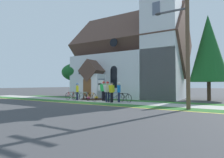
{
  "coord_description": "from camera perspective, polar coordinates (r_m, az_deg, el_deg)",
  "views": [
    {
      "loc": [
        10.08,
        -12.43,
        1.5
      ],
      "look_at": [
        1.4,
        2.07,
        2.01
      ],
      "focal_mm": 29.52,
      "sensor_mm": 36.0,
      "label": 1
    }
  ],
  "objects": [
    {
      "name": "utility_pole",
      "position": [
        12.5,
        21.87,
        13.51
      ],
      "size": [
        3.12,
        0.28,
        8.58
      ],
      "color": "brown",
      "rests_on": "ground"
    },
    {
      "name": "cyclist_in_green_jersey",
      "position": [
        15.64,
        -1.39,
        -3.42
      ],
      "size": [
        0.51,
        0.6,
        1.75
      ],
      "color": "#191E38",
      "rests_on": "ground"
    },
    {
      "name": "roadside_conifer",
      "position": [
        19.87,
        27.65,
        8.45
      ],
      "size": [
        3.43,
        3.43,
        8.15
      ],
      "color": "#3D2D1E",
      "rests_on": "ground"
    },
    {
      "name": "church_lawn",
      "position": [
        18.51,
        -0.73,
        -6.35
      ],
      "size": [
        24.0,
        1.66,
        0.01
      ],
      "primitive_type": "cube",
      "color": "#2D6628",
      "rests_on": "ground"
    },
    {
      "name": "bicycle_green",
      "position": [
        18.34,
        -12.54,
        -5.19
      ],
      "size": [
        1.75,
        0.34,
        0.82
      ],
      "color": "black",
      "rests_on": "ground"
    },
    {
      "name": "cyclist_in_orange_jersey",
      "position": [
        17.9,
        -10.71,
        -3.52
      ],
      "size": [
        0.47,
        0.63,
        1.6
      ],
      "color": "#191E38",
      "rests_on": "ground"
    },
    {
      "name": "flower_bed",
      "position": [
        18.72,
        -5.82,
        -6.06
      ],
      "size": [
        2.38,
        2.38,
        0.34
      ],
      "color": "#382319",
      "rests_on": "ground"
    },
    {
      "name": "cyclist_in_white_jersey",
      "position": [
        15.32,
        -0.08,
        -3.62
      ],
      "size": [
        0.28,
        0.77,
        1.69
      ],
      "color": "black",
      "rests_on": "ground"
    },
    {
      "name": "ground",
      "position": [
        19.33,
        -0.62,
        -6.17
      ],
      "size": [
        140.0,
        140.0,
        0.0
      ],
      "primitive_type": "plane",
      "color": "#3D3D3F"
    },
    {
      "name": "bicycle_red",
      "position": [
        17.62,
        -8.47,
        -5.35
      ],
      "size": [
        1.75,
        0.5,
        0.81
      ],
      "color": "black",
      "rests_on": "ground"
    },
    {
      "name": "yard_deciduous_tree",
      "position": [
        24.55,
        -10.5,
        2.03
      ],
      "size": [
        4.16,
        4.16,
        4.32
      ],
      "color": "#3D2D1E",
      "rests_on": "ground"
    },
    {
      "name": "bicycle_silver",
      "position": [
        16.46,
        0.88,
        -5.59
      ],
      "size": [
        1.76,
        0.49,
        0.84
      ],
      "color": "black",
      "rests_on": "ground"
    },
    {
      "name": "cyclist_in_blue_jersey",
      "position": [
        16.88,
        -2.6,
        -3.19
      ],
      "size": [
        0.68,
        0.35,
        1.79
      ],
      "color": "black",
      "rests_on": "ground"
    },
    {
      "name": "grass_verge",
      "position": [
        15.42,
        -8.23,
        -7.27
      ],
      "size": [
        32.0,
        1.45,
        0.01
      ],
      "primitive_type": "cube",
      "color": "#2D6628",
      "rests_on": "ground"
    },
    {
      "name": "curb_paint_stripe",
      "position": [
        14.75,
        -10.39,
        -7.51
      ],
      "size": [
        28.0,
        0.16,
        0.01
      ],
      "primitive_type": "cube",
      "color": "yellow",
      "rests_on": "ground"
    },
    {
      "name": "bicycle_yellow",
      "position": [
        18.8,
        -9.49,
        -5.11
      ],
      "size": [
        1.68,
        0.69,
        0.83
      ],
      "color": "black",
      "rests_on": "ground"
    },
    {
      "name": "bicycle_white",
      "position": [
        15.96,
        3.98,
        -5.79
      ],
      "size": [
        1.58,
        0.68,
        0.78
      ],
      "color": "black",
      "rests_on": "ground"
    },
    {
      "name": "church_building",
      "position": [
        22.49,
        6.71,
        6.08
      ],
      "size": [
        12.96,
        10.14,
        12.57
      ],
      "color": "silver",
      "rests_on": "ground"
    },
    {
      "name": "church_sign",
      "position": [
        18.9,
        -5.22,
        -2.04
      ],
      "size": [
        2.18,
        0.16,
        2.08
      ],
      "color": "slate",
      "rests_on": "ground"
    },
    {
      "name": "bicycle_blue",
      "position": [
        16.82,
        -6.49,
        -5.53
      ],
      "size": [
        1.69,
        0.73,
        0.8
      ],
      "color": "black",
      "rests_on": "ground"
    },
    {
      "name": "sidewalk_slab",
      "position": [
        16.88,
        -4.24,
        -6.79
      ],
      "size": [
        32.0,
        2.25,
        0.01
      ],
      "primitive_type": "cube",
      "color": "#A8A59E",
      "rests_on": "ground"
    },
    {
      "name": "cyclist_in_yellow_jersey",
      "position": [
        15.51,
        2.13,
        -3.57
      ],
      "size": [
        0.34,
        0.74,
        1.7
      ],
      "color": "#191E38",
      "rests_on": "ground"
    }
  ]
}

